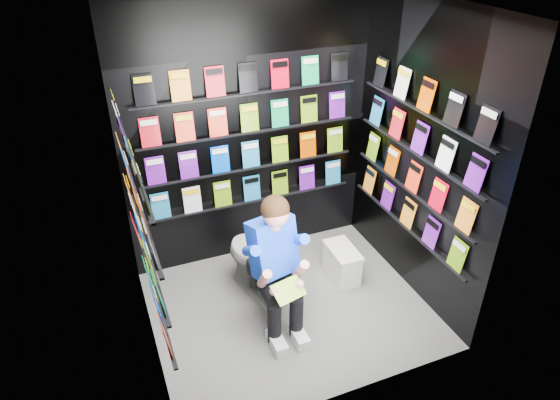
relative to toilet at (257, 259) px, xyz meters
name	(u,v)px	position (x,y,z in m)	size (l,w,h in m)	color
floor	(289,308)	(0.18, -0.35, -0.37)	(2.40, 2.40, 0.00)	slate
ceiling	(293,6)	(0.18, -0.35, 2.23)	(2.40, 2.40, 0.00)	white
wall_back	(249,136)	(0.18, 0.65, 0.93)	(2.40, 0.04, 2.60)	black
wall_front	(354,255)	(0.18, -1.35, 0.93)	(2.40, 0.04, 2.60)	black
wall_left	(133,214)	(-1.02, -0.35, 0.93)	(0.04, 2.00, 2.60)	black
wall_right	(420,158)	(1.38, -0.35, 0.93)	(0.04, 2.00, 2.60)	black
comics_back	(250,136)	(0.18, 0.62, 0.94)	(2.10, 0.06, 1.37)	red
comics_left	(138,213)	(-0.99, -0.35, 0.94)	(0.06, 1.70, 1.37)	red
comics_right	(417,158)	(1.35, -0.35, 0.94)	(0.06, 1.70, 1.37)	red
toilet	(257,259)	(0.00, 0.00, 0.00)	(0.42, 0.75, 0.73)	white
longbox	(342,264)	(0.82, -0.12, -0.22)	(0.22, 0.41, 0.30)	silver
longbox_lid	(343,250)	(0.82, -0.12, -0.05)	(0.24, 0.43, 0.03)	silver
reader	(272,247)	(0.00, -0.38, 0.39)	(0.51, 0.74, 1.36)	#0B38DC
held_comic	(288,290)	(0.00, -0.73, 0.21)	(0.26, 0.01, 0.18)	green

